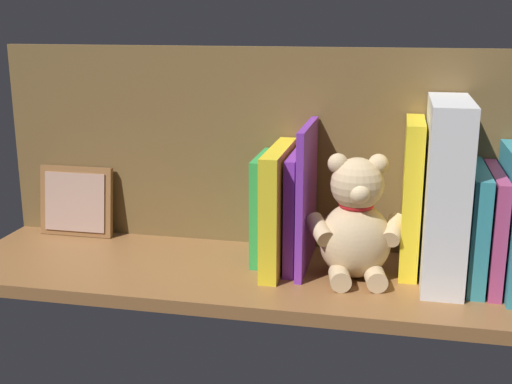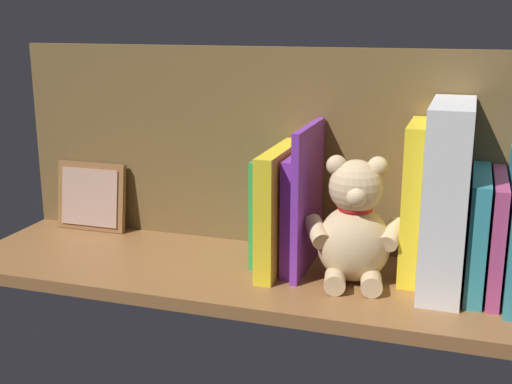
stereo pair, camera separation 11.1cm
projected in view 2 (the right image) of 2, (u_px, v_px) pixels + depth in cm
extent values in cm
cube|color=brown|center=(256.00, 274.00, 114.52)|extent=(103.19, 31.79, 2.20)
cube|color=brown|center=(279.00, 149.00, 122.08)|extent=(103.19, 1.50, 36.62)
cube|color=#B23F72|center=(496.00, 234.00, 103.08)|extent=(1.98, 19.34, 18.26)
cube|color=teal|center=(477.00, 232.00, 103.96)|extent=(2.70, 19.14, 18.59)
cube|color=silver|center=(447.00, 197.00, 103.38)|extent=(6.42, 20.40, 29.40)
cube|color=yellow|center=(414.00, 201.00, 108.31)|extent=(2.96, 14.25, 25.62)
ellipsoid|color=#D1B284|center=(354.00, 243.00, 107.98)|extent=(13.59, 12.58, 12.53)
sphere|color=#D1B284|center=(356.00, 186.00, 105.54)|extent=(8.61, 8.61, 8.61)
sphere|color=#D1B284|center=(378.00, 167.00, 104.29)|extent=(3.33, 3.33, 3.33)
sphere|color=#D1B284|center=(336.00, 166.00, 105.14)|extent=(3.33, 3.33, 3.33)
sphere|color=beige|center=(356.00, 196.00, 102.21)|extent=(3.33, 3.33, 3.33)
cylinder|color=#D1B284|center=(393.00, 235.00, 105.13)|extent=(3.95, 6.57, 4.63)
cylinder|color=#D1B284|center=(317.00, 231.00, 106.71)|extent=(5.63, 6.80, 4.63)
cylinder|color=#D1B284|center=(371.00, 283.00, 103.69)|extent=(4.10, 5.21, 3.33)
cylinder|color=#D1B284|center=(335.00, 281.00, 104.44)|extent=(4.10, 5.21, 3.33)
torus|color=red|center=(355.00, 207.00, 106.42)|extent=(6.63, 6.63, 0.98)
cube|color=purple|center=(308.00, 198.00, 111.77)|extent=(1.20, 18.24, 24.63)
cube|color=purple|center=(298.00, 210.00, 113.72)|extent=(1.79, 16.61, 19.69)
cube|color=yellow|center=(279.00, 208.00, 112.92)|extent=(3.00, 19.91, 20.67)
cube|color=green|center=(269.00, 207.00, 116.92)|extent=(1.94, 13.64, 18.62)
cube|color=brown|center=(91.00, 196.00, 133.77)|extent=(14.82, 3.19, 13.67)
cube|color=tan|center=(90.00, 197.00, 133.11)|extent=(12.45, 2.04, 11.39)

